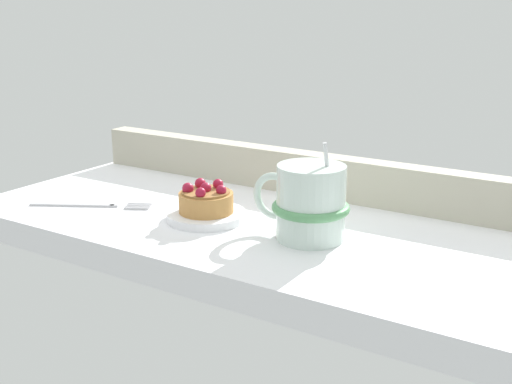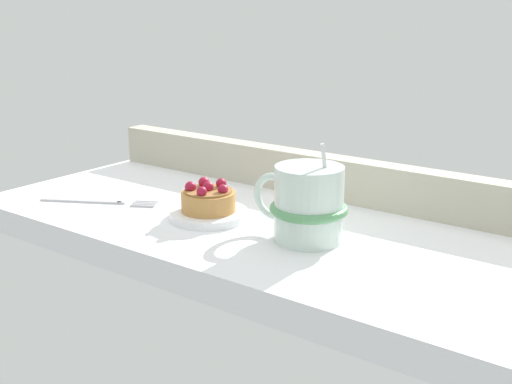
{
  "view_description": "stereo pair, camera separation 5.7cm",
  "coord_description": "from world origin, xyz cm",
  "px_view_note": "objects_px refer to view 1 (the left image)",
  "views": [
    {
      "loc": [
        43.29,
        -68.65,
        27.77
      ],
      "look_at": [
        1.7,
        -2.49,
        4.94
      ],
      "focal_mm": 45.03,
      "sensor_mm": 36.0,
      "label": 1
    },
    {
      "loc": [
        48.01,
        -65.44,
        27.77
      ],
      "look_at": [
        1.7,
        -2.49,
        4.94
      ],
      "focal_mm": 45.03,
      "sensor_mm": 36.0,
      "label": 2
    }
  ],
  "objects_px": {
    "raspberry_tart": "(206,200)",
    "dessert_fork": "(92,204)",
    "dessert_plate": "(206,216)",
    "coffee_mug": "(309,203)"
  },
  "relations": [
    {
      "from": "dessert_fork",
      "to": "raspberry_tart",
      "type": "bearing_deg",
      "value": 13.03
    },
    {
      "from": "dessert_plate",
      "to": "raspberry_tart",
      "type": "distance_m",
      "value": 0.02
    },
    {
      "from": "dessert_plate",
      "to": "raspberry_tart",
      "type": "height_order",
      "value": "raspberry_tart"
    },
    {
      "from": "coffee_mug",
      "to": "dessert_fork",
      "type": "height_order",
      "value": "coffee_mug"
    },
    {
      "from": "dessert_plate",
      "to": "dessert_fork",
      "type": "bearing_deg",
      "value": -167.0
    },
    {
      "from": "dessert_plate",
      "to": "coffee_mug",
      "type": "bearing_deg",
      "value": 3.49
    },
    {
      "from": "raspberry_tart",
      "to": "dessert_fork",
      "type": "xyz_separation_m",
      "value": [
        -0.17,
        -0.04,
        -0.02
      ]
    },
    {
      "from": "raspberry_tart",
      "to": "dessert_fork",
      "type": "distance_m",
      "value": 0.18
    },
    {
      "from": "dessert_plate",
      "to": "coffee_mug",
      "type": "relative_size",
      "value": 0.82
    },
    {
      "from": "coffee_mug",
      "to": "dessert_fork",
      "type": "relative_size",
      "value": 0.8
    }
  ]
}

